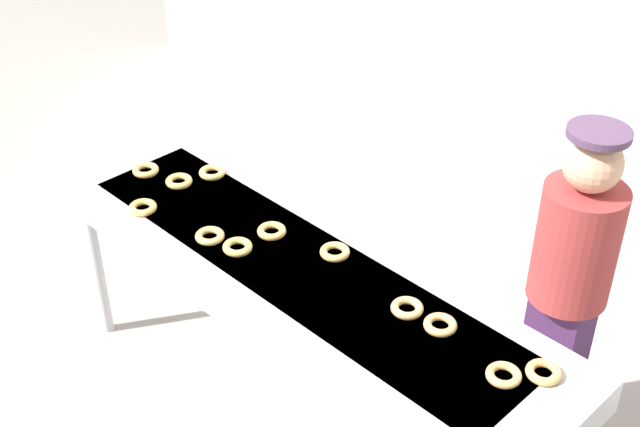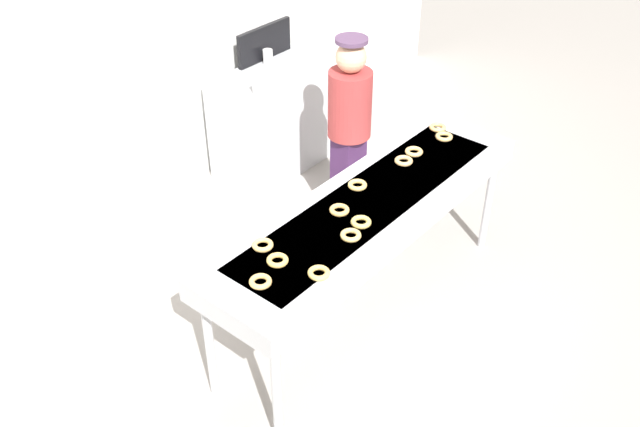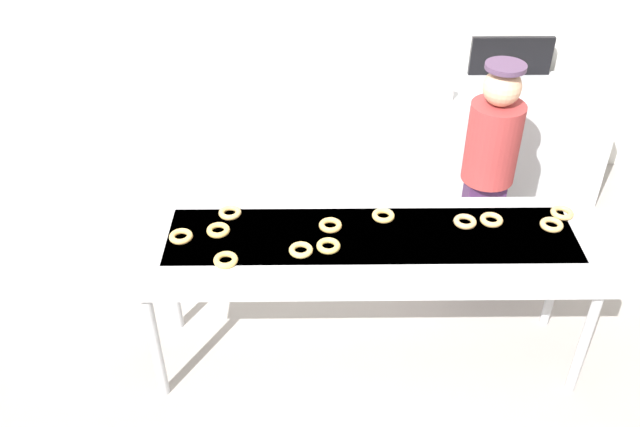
# 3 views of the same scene
# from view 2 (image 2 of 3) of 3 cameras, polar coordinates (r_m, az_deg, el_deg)

# --- Properties ---
(ground_plane) EXTENTS (16.00, 16.00, 0.00)m
(ground_plane) POSITION_cam_2_polar(r_m,az_deg,el_deg) (5.06, 3.57, -7.73)
(ground_plane) COLOR #9E9993
(back_wall) EXTENTS (8.00, 0.12, 2.94)m
(back_wall) POSITION_cam_2_polar(r_m,az_deg,el_deg) (5.68, -14.98, 13.87)
(back_wall) COLOR white
(back_wall) RESTS_ON ground
(fryer_conveyor) EXTENTS (2.56, 0.70, 0.94)m
(fryer_conveyor) POSITION_cam_2_polar(r_m,az_deg,el_deg) (4.51, 3.96, 0.20)
(fryer_conveyor) COLOR #B7BABF
(fryer_conveyor) RESTS_ON ground
(glazed_donut_0) EXTENTS (0.17, 0.17, 0.03)m
(glazed_donut_0) POSITION_cam_2_polar(r_m,az_deg,el_deg) (3.84, -4.82, -5.48)
(glazed_donut_0) COLOR #EDB763
(glazed_donut_0) RESTS_ON fryer_conveyor
(glazed_donut_1) EXTENTS (0.18, 0.18, 0.03)m
(glazed_donut_1) POSITION_cam_2_polar(r_m,az_deg,el_deg) (5.31, 9.47, 6.86)
(glazed_donut_1) COLOR #ECB565
(glazed_donut_1) RESTS_ON fryer_conveyor
(glazed_donut_2) EXTENTS (0.16, 0.16, 0.03)m
(glazed_donut_2) POSITION_cam_2_polar(r_m,az_deg,el_deg) (3.97, -3.45, -3.78)
(glazed_donut_2) COLOR #E9B95C
(glazed_donut_2) RESTS_ON fryer_conveyor
(glazed_donut_3) EXTENTS (0.13, 0.13, 0.03)m
(glazed_donut_3) POSITION_cam_2_polar(r_m,az_deg,el_deg) (4.08, -4.64, -2.54)
(glazed_donut_3) COLOR #E1B666
(glazed_donut_3) RESTS_ON fryer_conveyor
(glazed_donut_4) EXTENTS (0.18, 0.18, 0.03)m
(glazed_donut_4) POSITION_cam_2_polar(r_m,az_deg,el_deg) (4.98, 7.58, 4.96)
(glazed_donut_4) COLOR #E7B467
(glazed_donut_4) RESTS_ON fryer_conveyor
(glazed_donut_5) EXTENTS (0.15, 0.15, 0.03)m
(glazed_donut_5) POSITION_cam_2_polar(r_m,az_deg,el_deg) (4.87, 6.76, 4.24)
(glazed_donut_5) COLOR #DEAB6A
(glazed_donut_5) RESTS_ON fryer_conveyor
(glazed_donut_6) EXTENTS (0.17, 0.17, 0.03)m
(glazed_donut_6) POSITION_cam_2_polar(r_m,az_deg,el_deg) (4.25, 3.32, -0.69)
(glazed_donut_6) COLOR #DBBC5C
(glazed_donut_6) RESTS_ON fryer_conveyor
(glazed_donut_7) EXTENTS (0.16, 0.16, 0.03)m
(glazed_donut_7) POSITION_cam_2_polar(r_m,az_deg,el_deg) (4.15, 2.49, -1.76)
(glazed_donut_7) COLOR #DFB664
(glazed_donut_7) RESTS_ON fryer_conveyor
(glazed_donut_8) EXTENTS (0.17, 0.17, 0.03)m
(glazed_donut_8) POSITION_cam_2_polar(r_m,az_deg,el_deg) (5.20, 9.96, 6.12)
(glazed_donut_8) COLOR #E4B467
(glazed_donut_8) RESTS_ON fryer_conveyor
(glazed_donut_9) EXTENTS (0.15, 0.15, 0.03)m
(glazed_donut_9) POSITION_cam_2_polar(r_m,az_deg,el_deg) (4.35, 1.57, 0.28)
(glazed_donut_9) COLOR #E6AE5C
(glazed_donut_9) RESTS_ON fryer_conveyor
(glazed_donut_10) EXTENTS (0.15, 0.15, 0.03)m
(glazed_donut_10) POSITION_cam_2_polar(r_m,az_deg,el_deg) (4.59, 3.03, 2.31)
(glazed_donut_10) COLOR #EABC62
(glazed_donut_10) RESTS_ON fryer_conveyor
(glazed_donut_11) EXTENTS (0.14, 0.14, 0.03)m
(glazed_donut_11) POSITION_cam_2_polar(r_m,az_deg,el_deg) (3.88, -0.09, -4.81)
(glazed_donut_11) COLOR #E3B75D
(glazed_donut_11) RESTS_ON fryer_conveyor
(worker_baker) EXTENTS (0.33, 0.33, 1.56)m
(worker_baker) POSITION_cam_2_polar(r_m,az_deg,el_deg) (5.45, 2.38, 7.30)
(worker_baker) COLOR #3B1F46
(worker_baker) RESTS_ON ground
(prep_counter) EXTENTS (1.43, 0.59, 0.92)m
(prep_counter) POSITION_cam_2_polar(r_m,az_deg,el_deg) (6.51, -2.67, 8.08)
(prep_counter) COLOR #B7BABF
(prep_counter) RESTS_ON ground
(paper_cup_0) EXTENTS (0.09, 0.09, 0.13)m
(paper_cup_0) POSITION_cam_2_polar(r_m,az_deg,el_deg) (6.35, -4.22, 12.49)
(paper_cup_0) COLOR white
(paper_cup_0) RESTS_ON prep_counter
(paper_cup_1) EXTENTS (0.09, 0.09, 0.13)m
(paper_cup_1) POSITION_cam_2_polar(r_m,az_deg,el_deg) (5.80, -5.03, 10.13)
(paper_cup_1) COLOR white
(paper_cup_1) RESTS_ON prep_counter
(menu_display) EXTENTS (0.63, 0.04, 0.30)m
(menu_display) POSITION_cam_2_polar(r_m,az_deg,el_deg) (6.41, -4.50, 13.56)
(menu_display) COLOR black
(menu_display) RESTS_ON prep_counter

